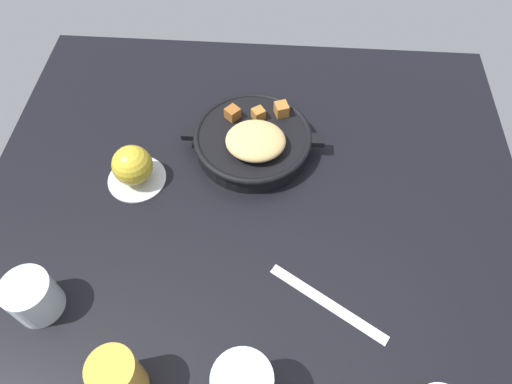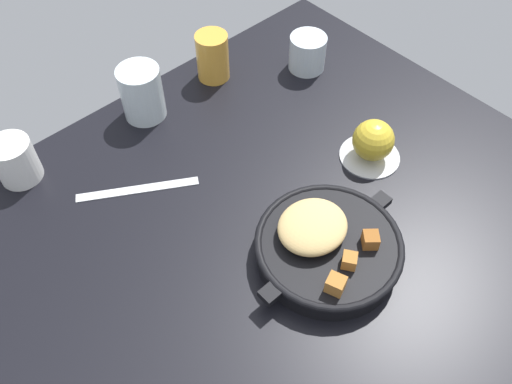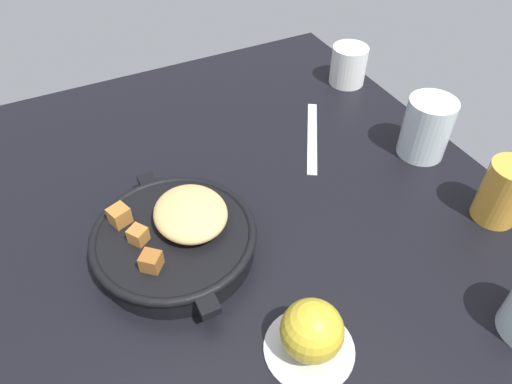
# 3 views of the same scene
# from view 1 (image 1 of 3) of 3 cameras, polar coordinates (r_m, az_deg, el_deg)

# --- Properties ---
(ground_plane) EXTENTS (0.95, 0.81, 0.02)m
(ground_plane) POSITION_cam_1_polar(r_m,az_deg,el_deg) (0.83, -0.39, -0.42)
(ground_plane) COLOR black
(cast_iron_skillet) EXTENTS (0.26, 0.22, 0.07)m
(cast_iron_skillet) POSITION_cam_1_polar(r_m,az_deg,el_deg) (0.85, -0.37, 6.40)
(cast_iron_skillet) COLOR black
(cast_iron_skillet) RESTS_ON ground_plane
(saucer_plate) EXTENTS (0.10, 0.10, 0.01)m
(saucer_plate) POSITION_cam_1_polar(r_m,az_deg,el_deg) (0.86, -14.37, 1.63)
(saucer_plate) COLOR #B7BABF
(saucer_plate) RESTS_ON ground_plane
(red_apple) EXTENTS (0.07, 0.07, 0.07)m
(red_apple) POSITION_cam_1_polar(r_m,az_deg,el_deg) (0.83, -14.91, 3.18)
(red_apple) COLOR gold
(red_apple) RESTS_ON saucer_plate
(butter_knife) EXTENTS (0.18, 0.12, 0.00)m
(butter_knife) POSITION_cam_1_polar(r_m,az_deg,el_deg) (0.73, 8.75, -13.29)
(butter_knife) COLOR silver
(butter_knife) RESTS_ON ground_plane
(water_glass_short) EXTENTS (0.07, 0.07, 0.07)m
(water_glass_short) POSITION_cam_1_polar(r_m,az_deg,el_deg) (0.76, -25.67, -11.48)
(water_glass_short) COLOR silver
(water_glass_short) RESTS_ON ground_plane
(juice_glass_amber) EXTENTS (0.06, 0.06, 0.09)m
(juice_glass_amber) POSITION_cam_1_polar(r_m,az_deg,el_deg) (0.67, -16.51, -20.95)
(juice_glass_amber) COLOR gold
(juice_glass_amber) RESTS_ON ground_plane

